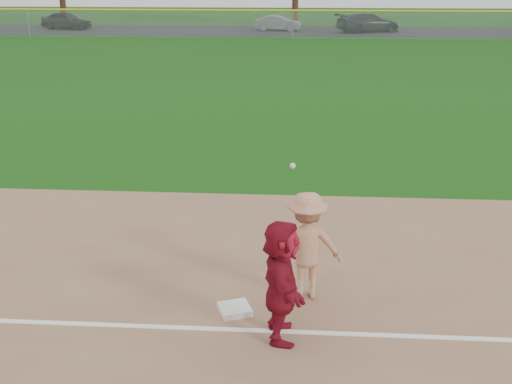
# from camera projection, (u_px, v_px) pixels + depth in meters

# --- Properties ---
(ground) EXTENTS (160.00, 160.00, 0.00)m
(ground) POSITION_uv_depth(u_px,v_px,m) (249.00, 304.00, 9.85)
(ground) COLOR #14490E
(ground) RESTS_ON ground
(foul_line) EXTENTS (60.00, 0.10, 0.01)m
(foul_line) POSITION_uv_depth(u_px,v_px,m) (245.00, 330.00, 9.09)
(foul_line) COLOR white
(foul_line) RESTS_ON infield_dirt
(parking_asphalt) EXTENTS (120.00, 10.00, 0.01)m
(parking_asphalt) POSITION_uv_depth(u_px,v_px,m) (294.00, 31.00, 53.18)
(parking_asphalt) COLOR black
(parking_asphalt) RESTS_ON ground
(first_base) EXTENTS (0.57, 0.57, 0.10)m
(first_base) POSITION_uv_depth(u_px,v_px,m) (235.00, 309.00, 9.55)
(first_base) COLOR white
(first_base) RESTS_ON infield_dirt
(base_runner) EXTENTS (0.66, 1.65, 1.74)m
(base_runner) POSITION_uv_depth(u_px,v_px,m) (281.00, 281.00, 8.65)
(base_runner) COLOR maroon
(base_runner) RESTS_ON infield_dirt
(car_left) EXTENTS (4.57, 2.79, 1.45)m
(car_left) POSITION_uv_depth(u_px,v_px,m) (66.00, 20.00, 54.36)
(car_left) COLOR black
(car_left) RESTS_ON parking_asphalt
(car_mid) EXTENTS (3.88, 1.66, 1.24)m
(car_mid) POSITION_uv_depth(u_px,v_px,m) (278.00, 23.00, 53.09)
(car_mid) COLOR slate
(car_mid) RESTS_ON parking_asphalt
(car_right) EXTENTS (5.65, 3.99, 1.52)m
(car_right) POSITION_uv_depth(u_px,v_px,m) (368.00, 23.00, 51.87)
(car_right) COLOR black
(car_right) RESTS_ON parking_asphalt
(first_base_play) EXTENTS (1.20, 0.83, 2.16)m
(first_base_play) POSITION_uv_depth(u_px,v_px,m) (307.00, 246.00, 9.77)
(first_base_play) COLOR #A8A8AB
(first_base_play) RESTS_ON infield_dirt
(outfield_fence) EXTENTS (110.00, 0.12, 110.00)m
(outfield_fence) POSITION_uv_depth(u_px,v_px,m) (293.00, 11.00, 46.88)
(outfield_fence) COLOR #999EA0
(outfield_fence) RESTS_ON ground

